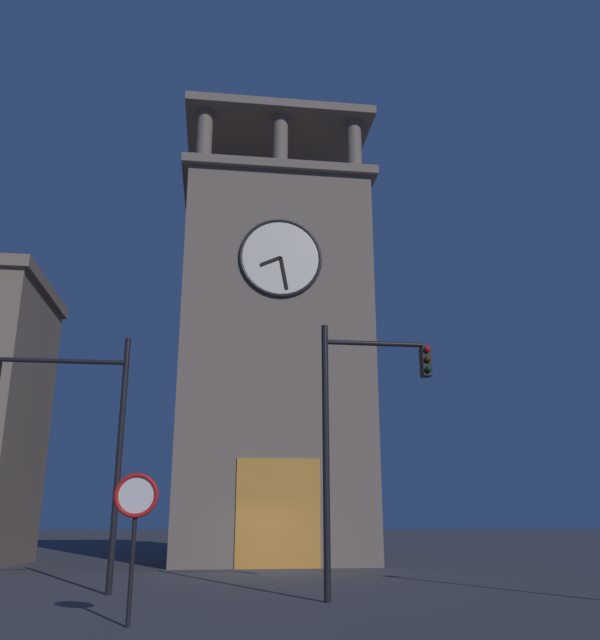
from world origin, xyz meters
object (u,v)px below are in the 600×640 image
clocktower (273,356)px  traffic_signal_mid (80,423)px  no_horn_sign (136,506)px  traffic_signal_near (358,416)px

clocktower → traffic_signal_mid: 13.84m
no_horn_sign → traffic_signal_near: bearing=-147.0°
traffic_signal_near → clocktower: bearing=-86.3°
traffic_signal_mid → no_horn_sign: (-2.10, 5.21, -2.15)m
traffic_signal_mid → no_horn_sign: 6.01m
clocktower → no_horn_sign: bearing=77.2°
clocktower → traffic_signal_near: (-0.90, 13.73, -4.76)m
clocktower → no_horn_sign: (3.81, 16.78, -6.89)m
clocktower → no_horn_sign: 18.54m
traffic_signal_near → traffic_signal_mid: size_ratio=0.99×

